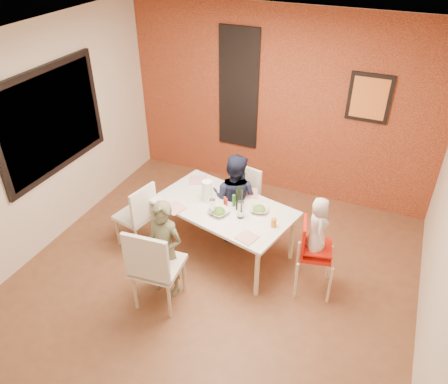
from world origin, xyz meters
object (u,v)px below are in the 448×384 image
at_px(chair_near, 153,265).
at_px(child_far, 234,199).
at_px(chair_far, 242,197).
at_px(chair_left, 139,213).
at_px(dining_table, 224,210).
at_px(high_chair, 312,250).
at_px(child_near, 165,250).
at_px(paper_towel_roll, 207,191).
at_px(wine_bottle, 239,199).
at_px(toddler, 318,226).

distance_m(chair_near, child_far, 1.47).
relative_size(chair_far, chair_left, 1.01).
relative_size(dining_table, child_far, 1.48).
bearing_deg(child_far, chair_left, 30.14).
bearing_deg(high_chair, child_near, 101.87).
relative_size(chair_near, paper_towel_roll, 3.80).
bearing_deg(chair_near, chair_left, -54.14).
xyz_separation_m(dining_table, chair_far, (0.03, 0.53, -0.12)).
bearing_deg(chair_near, wine_bottle, -118.43).
bearing_deg(chair_left, wine_bottle, 116.79).
bearing_deg(chair_left, child_far, 132.02).
bearing_deg(chair_near, chair_far, -106.73).
relative_size(chair_left, toddler, 1.31).
bearing_deg(dining_table, paper_towel_roll, 174.48).
height_order(dining_table, chair_far, chair_far).
distance_m(child_far, wine_bottle, 0.39).
xyz_separation_m(chair_left, child_near, (0.71, -0.57, 0.10)).
distance_m(high_chair, toddler, 0.33).
height_order(chair_left, high_chair, high_chair).
bearing_deg(child_near, chair_far, 78.21).
distance_m(toddler, paper_towel_roll, 1.42).
height_order(chair_far, wine_bottle, wine_bottle).
height_order(dining_table, chair_left, chair_left).
height_order(child_near, toddler, toddler).
bearing_deg(wine_bottle, high_chair, -13.63).
bearing_deg(chair_far, child_far, -82.38).
distance_m(dining_table, chair_far, 0.55).
xyz_separation_m(child_near, toddler, (1.48, 0.67, 0.30)).
relative_size(dining_table, toddler, 2.66).
bearing_deg(child_near, dining_table, 72.57).
bearing_deg(paper_towel_roll, chair_far, 62.88).
bearing_deg(child_near, paper_towel_roll, 86.64).
xyz_separation_m(chair_far, child_far, (-0.02, -0.24, 0.12)).
relative_size(chair_left, paper_towel_roll, 3.21).
relative_size(chair_far, high_chair, 0.96).
relative_size(chair_near, child_far, 0.85).
height_order(child_far, wine_bottle, child_far).
xyz_separation_m(wine_bottle, paper_towel_roll, (-0.42, 0.01, -0.01)).
bearing_deg(paper_towel_roll, chair_left, -157.06).
bearing_deg(toddler, paper_towel_roll, 59.72).
xyz_separation_m(chair_left, high_chair, (2.17, 0.09, 0.06)).
relative_size(child_far, wine_bottle, 4.27).
bearing_deg(chair_left, chair_far, 140.42).
bearing_deg(toddler, child_far, 45.51).
height_order(dining_table, child_near, child_near).
bearing_deg(wine_bottle, chair_left, -164.94).
bearing_deg(chair_left, dining_table, 118.84).
height_order(chair_far, chair_left, chair_far).
relative_size(dining_table, chair_left, 2.04).
height_order(dining_table, paper_towel_roll, paper_towel_roll).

